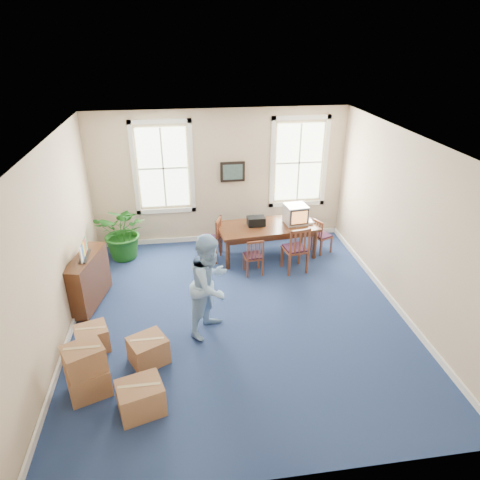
{
  "coord_description": "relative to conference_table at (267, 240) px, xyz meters",
  "views": [
    {
      "loc": [
        -0.91,
        -6.42,
        4.76
      ],
      "look_at": [
        0.1,
        0.6,
        1.25
      ],
      "focal_mm": 32.0,
      "sensor_mm": 36.0,
      "label": 1
    }
  ],
  "objects": [
    {
      "name": "floor",
      "position": [
        -0.96,
        -2.23,
        -0.38
      ],
      "size": [
        6.5,
        6.5,
        0.0
      ],
      "primitive_type": "plane",
      "color": "navy",
      "rests_on": "ground"
    },
    {
      "name": "ceiling",
      "position": [
        -0.96,
        -2.23,
        2.82
      ],
      "size": [
        6.5,
        6.5,
        0.0
      ],
      "primitive_type": "plane",
      "rotation": [
        3.14,
        0.0,
        0.0
      ],
      "color": "white",
      "rests_on": "ground"
    },
    {
      "name": "wall_back",
      "position": [
        -0.96,
        1.02,
        1.22
      ],
      "size": [
        6.5,
        0.0,
        6.5
      ],
      "primitive_type": "plane",
      "rotation": [
        1.57,
        0.0,
        0.0
      ],
      "color": "#C9B08F",
      "rests_on": "ground"
    },
    {
      "name": "wall_front",
      "position": [
        -0.96,
        -5.48,
        1.22
      ],
      "size": [
        6.5,
        0.0,
        6.5
      ],
      "primitive_type": "plane",
      "rotation": [
        -1.57,
        0.0,
        0.0
      ],
      "color": "#C9B08F",
      "rests_on": "ground"
    },
    {
      "name": "wall_left",
      "position": [
        -3.96,
        -2.23,
        1.22
      ],
      "size": [
        0.0,
        6.5,
        6.5
      ],
      "primitive_type": "plane",
      "rotation": [
        1.57,
        0.0,
        1.57
      ],
      "color": "#C9B08F",
      "rests_on": "ground"
    },
    {
      "name": "wall_right",
      "position": [
        2.04,
        -2.23,
        1.22
      ],
      "size": [
        0.0,
        6.5,
        6.5
      ],
      "primitive_type": "plane",
      "rotation": [
        1.57,
        0.0,
        -1.57
      ],
      "color": "#C9B08F",
      "rests_on": "ground"
    },
    {
      "name": "baseboard_back",
      "position": [
        -0.96,
        0.99,
        -0.32
      ],
      "size": [
        6.0,
        0.04,
        0.12
      ],
      "primitive_type": "cube",
      "color": "white",
      "rests_on": "ground"
    },
    {
      "name": "baseboard_left",
      "position": [
        -3.93,
        -2.23,
        -0.32
      ],
      "size": [
        0.04,
        6.5,
        0.12
      ],
      "primitive_type": "cube",
      "color": "white",
      "rests_on": "ground"
    },
    {
      "name": "baseboard_right",
      "position": [
        2.01,
        -2.23,
        -0.32
      ],
      "size": [
        0.04,
        6.5,
        0.12
      ],
      "primitive_type": "cube",
      "color": "white",
      "rests_on": "ground"
    },
    {
      "name": "window_left",
      "position": [
        -2.26,
        1.0,
        1.52
      ],
      "size": [
        1.4,
        0.12,
        2.2
      ],
      "primitive_type": null,
      "color": "white",
      "rests_on": "ground"
    },
    {
      "name": "window_right",
      "position": [
        0.94,
        1.0,
        1.52
      ],
      "size": [
        1.4,
        0.12,
        2.2
      ],
      "primitive_type": null,
      "color": "white",
      "rests_on": "ground"
    },
    {
      "name": "wall_picture",
      "position": [
        -0.66,
        0.97,
        1.37
      ],
      "size": [
        0.58,
        0.06,
        0.48
      ],
      "primitive_type": null,
      "color": "black",
      "rests_on": "ground"
    },
    {
      "name": "conference_table",
      "position": [
        0.0,
        0.0,
        0.0
      ],
      "size": [
        2.32,
        1.23,
        0.76
      ],
      "primitive_type": null,
      "rotation": [
        0.0,
        0.0,
        0.1
      ],
      "color": "#492613",
      "rests_on": "ground"
    },
    {
      "name": "crt_tv",
      "position": [
        0.66,
        0.05,
        0.6
      ],
      "size": [
        0.53,
        0.57,
        0.43
      ],
      "primitive_type": null,
      "rotation": [
        0.0,
        0.0,
        0.11
      ],
      "color": "#B7B7BC",
      "rests_on": "conference_table"
    },
    {
      "name": "game_console",
      "position": [
        0.96,
        0.0,
        0.41
      ],
      "size": [
        0.17,
        0.21,
        0.05
      ],
      "primitive_type": "cube",
      "rotation": [
        0.0,
        0.0,
        0.02
      ],
      "color": "white",
      "rests_on": "conference_table"
    },
    {
      "name": "equipment_bag",
      "position": [
        -0.25,
        0.05,
        0.48
      ],
      "size": [
        0.4,
        0.27,
        0.2
      ],
      "primitive_type": "cube",
      "rotation": [
        0.0,
        0.0,
        0.03
      ],
      "color": "black",
      "rests_on": "conference_table"
    },
    {
      "name": "chair_near_left",
      "position": [
        -0.46,
        -0.76,
        0.04
      ],
      "size": [
        0.41,
        0.41,
        0.85
      ],
      "primitive_type": null,
      "rotation": [
        0.0,
        0.0,
        3.23
      ],
      "color": "brown",
      "rests_on": "ground"
    },
    {
      "name": "chair_near_right",
      "position": [
        0.46,
        -0.76,
        0.15
      ],
      "size": [
        0.55,
        0.55,
        1.07
      ],
      "primitive_type": null,
      "rotation": [
        0.0,
        0.0,
        3.29
      ],
      "color": "brown",
      "rests_on": "ground"
    },
    {
      "name": "chair_end_left",
      "position": [
        -1.32,
        0.0,
        0.13
      ],
      "size": [
        0.58,
        0.58,
        1.02
      ],
      "primitive_type": null,
      "rotation": [
        0.0,
        0.0,
        -1.91
      ],
      "color": "brown",
      "rests_on": "ground"
    },
    {
      "name": "chair_end_right",
      "position": [
        1.32,
        0.0,
        0.04
      ],
      "size": [
        0.49,
        0.49,
        0.84
      ],
      "primitive_type": null,
      "rotation": [
        0.0,
        0.0,
        1.97
      ],
      "color": "brown",
      "rests_on": "ground"
    },
    {
      "name": "man",
      "position": [
        -1.5,
        -2.56,
        0.53
      ],
      "size": [
        1.09,
        1.13,
        1.83
      ],
      "primitive_type": "imported",
      "rotation": [
        0.0,
        0.0,
        0.93
      ],
      "color": "#8DB8E5",
      "rests_on": "ground"
    },
    {
      "name": "credenza",
      "position": [
        -3.71,
        -1.49,
        0.11
      ],
      "size": [
        0.63,
        1.29,
        0.98
      ],
      "primitive_type": "cube",
      "rotation": [
        0.0,
        0.0,
        -0.23
      ],
      "color": "#492613",
      "rests_on": "ground"
    },
    {
      "name": "brochure_rack",
      "position": [
        -3.7,
        -1.49,
        0.75
      ],
      "size": [
        0.27,
        0.71,
        0.31
      ],
      "primitive_type": null,
      "rotation": [
        0.0,
        0.0,
        -0.22
      ],
      "color": "#99999E",
      "rests_on": "credenza"
    },
    {
      "name": "potted_plant",
      "position": [
        -3.22,
        0.35,
        0.28
      ],
      "size": [
        1.42,
        1.32,
        1.31
      ],
      "primitive_type": "imported",
      "rotation": [
        0.0,
        0.0,
        -0.29
      ],
      "color": "#165014",
      "rests_on": "ground"
    },
    {
      "name": "cardboard_boxes",
      "position": [
        -3.16,
        -3.68,
        0.06
      ],
      "size": [
        1.98,
        1.98,
        0.87
      ],
      "primitive_type": null,
      "rotation": [
        0.0,
        0.0,
        0.38
      ],
      "color": "#A67149",
      "rests_on": "ground"
    }
  ]
}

